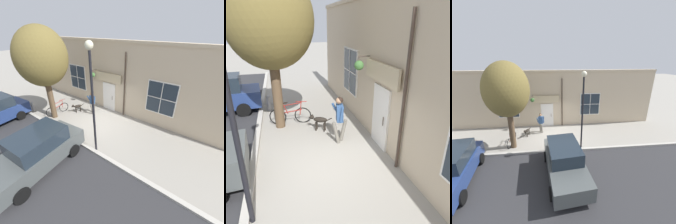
# 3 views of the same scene
# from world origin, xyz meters

# --- Properties ---
(ground_plane) EXTENTS (90.00, 90.00, 0.00)m
(ground_plane) POSITION_xyz_m (0.00, 0.00, 0.00)
(ground_plane) COLOR gray
(curb_and_road) EXTENTS (10.10, 28.00, 0.12)m
(curb_and_road) POSITION_xyz_m (5.85, 0.00, 0.02)
(curb_and_road) COLOR #B2ADA3
(curb_and_road) RESTS_ON ground_plane
(storefront_facade) EXTENTS (0.95, 18.00, 4.96)m
(storefront_facade) POSITION_xyz_m (-2.34, -0.03, 2.48)
(storefront_facade) COLOR #C6B293
(storefront_facade) RESTS_ON ground_plane
(pedestrian_walking) EXTENTS (0.61, 0.59, 1.70)m
(pedestrian_walking) POSITION_xyz_m (-0.89, -1.27, 1.02)
(pedestrian_walking) COLOR #6B665B
(pedestrian_walking) RESTS_ON ground_plane
(dog_on_leash) EXTENTS (0.89, 0.51, 0.66)m
(dog_on_leash) POSITION_xyz_m (-0.35, -2.35, 0.45)
(dog_on_leash) COLOR black
(dog_on_leash) RESTS_ON ground_plane
(street_tree_by_curb) EXTENTS (3.12, 2.81, 5.79)m
(street_tree_by_curb) POSITION_xyz_m (1.16, -3.08, 3.99)
(street_tree_by_curb) COLOR brown
(street_tree_by_curb) RESTS_ON ground_plane
(leaning_bicycle) EXTENTS (1.73, 0.30, 1.00)m
(leaning_bicycle) POSITION_xyz_m (0.69, -3.32, 0.38)
(leaning_bicycle) COLOR black
(leaning_bicycle) RESTS_ON ground_plane
(parked_car_nearest_curb) EXTENTS (4.46, 2.26, 1.75)m
(parked_car_nearest_curb) POSITION_xyz_m (4.07, -5.40, 0.88)
(parked_car_nearest_curb) COLOR navy
(parked_car_nearest_curb) RESTS_ON ground_plane
(parked_car_mid_block) EXTENTS (4.46, 2.26, 1.75)m
(parked_car_mid_block) POSITION_xyz_m (4.10, 0.16, 0.88)
(parked_car_mid_block) COLOR #474C4C
(parked_car_mid_block) RESTS_ON ground_plane
(street_lamp) EXTENTS (0.32, 0.32, 5.22)m
(street_lamp) POSITION_xyz_m (1.85, 1.55, 3.37)
(street_lamp) COLOR black
(street_lamp) RESTS_ON ground_plane
(fire_hydrant) EXTENTS (0.34, 0.20, 0.77)m
(fire_hydrant) POSITION_xyz_m (1.60, -5.11, 0.40)
(fire_hydrant) COLOR #99999E
(fire_hydrant) RESTS_ON ground_plane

